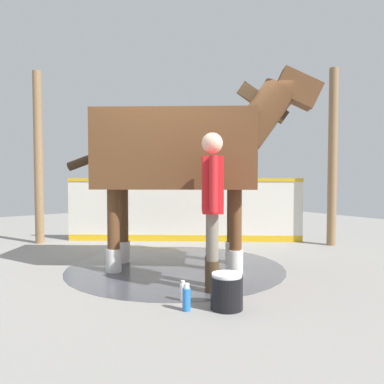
# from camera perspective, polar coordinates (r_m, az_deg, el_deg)

# --- Properties ---
(ground_plane) EXTENTS (16.00, 16.00, 0.02)m
(ground_plane) POSITION_cam_1_polar(r_m,az_deg,el_deg) (5.49, -4.43, -10.97)
(ground_plane) COLOR gray
(wet_patch) EXTENTS (2.97, 2.97, 0.00)m
(wet_patch) POSITION_cam_1_polar(r_m,az_deg,el_deg) (5.43, -2.39, -10.98)
(wet_patch) COLOR #42444C
(wet_patch) RESTS_ON ground
(barrier_wall) EXTENTS (2.86, 3.53, 1.20)m
(barrier_wall) POSITION_cam_1_polar(r_m,az_deg,el_deg) (7.37, -1.13, -2.96)
(barrier_wall) COLOR silver
(barrier_wall) RESTS_ON ground
(roof_post_near) EXTENTS (0.16, 0.16, 3.16)m
(roof_post_near) POSITION_cam_1_polar(r_m,az_deg,el_deg) (7.38, 19.98, 4.81)
(roof_post_near) COLOR olive
(roof_post_near) RESTS_ON ground
(roof_post_far) EXTENTS (0.16, 0.16, 3.16)m
(roof_post_far) POSITION_cam_1_polar(r_m,az_deg,el_deg) (7.68, -21.67, 4.69)
(roof_post_far) COLOR olive
(roof_post_far) RESTS_ON ground
(horse) EXTENTS (2.38, 2.81, 2.69)m
(horse) POSITION_cam_1_polar(r_m,az_deg,el_deg) (5.28, -1.21, 5.88)
(horse) COLOR brown
(horse) RESTS_ON ground
(handler) EXTENTS (0.57, 0.48, 1.74)m
(handler) POSITION_cam_1_polar(r_m,az_deg,el_deg) (4.28, 2.97, -0.99)
(handler) COLOR #47331E
(handler) RESTS_ON ground
(wash_bucket) EXTENTS (0.31, 0.31, 0.34)m
(wash_bucket) POSITION_cam_1_polar(r_m,az_deg,el_deg) (3.82, 5.12, -14.35)
(wash_bucket) COLOR black
(wash_bucket) RESTS_ON ground
(bottle_shampoo) EXTENTS (0.06, 0.06, 0.21)m
(bottle_shampoo) POSITION_cam_1_polar(r_m,az_deg,el_deg) (4.04, -1.37, -14.44)
(bottle_shampoo) COLOR white
(bottle_shampoo) RESTS_ON ground
(bottle_spray) EXTENTS (0.08, 0.08, 0.26)m
(bottle_spray) POSITION_cam_1_polar(r_m,az_deg,el_deg) (3.77, -0.81, -15.36)
(bottle_spray) COLOR blue
(bottle_spray) RESTS_ON ground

